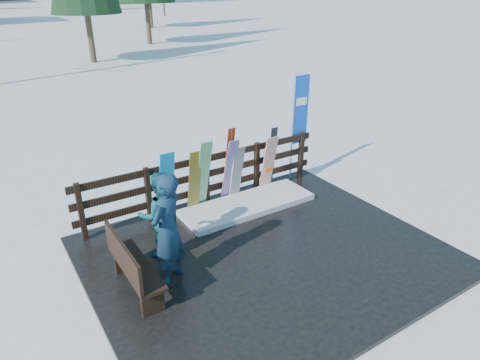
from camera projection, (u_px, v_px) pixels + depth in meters
ground at (266, 256)px, 7.67m from camera, size 700.00×700.00×0.00m
deck at (266, 254)px, 7.65m from camera, size 6.00×5.00×0.08m
fence at (206, 176)px, 9.04m from camera, size 5.60×0.10×1.15m
snow_patch at (248, 204)px, 9.15m from camera, size 2.90×1.00×0.12m
bench at (131, 265)px, 6.45m from camera, size 0.41×1.50×0.97m
snowboard_0 at (167, 187)px, 8.34m from camera, size 0.30×0.32×1.52m
snowboard_1 at (203, 176)px, 8.72m from camera, size 0.26×0.45×1.60m
snowboard_2 at (194, 182)px, 8.66m from camera, size 0.26×0.29×1.41m
snowboard_3 at (230, 171)px, 9.05m from camera, size 0.25×0.43×1.50m
snowboard_4 at (237, 174)px, 9.18m from camera, size 0.26×0.30×1.28m
snowboard_5 at (268, 164)px, 9.57m from camera, size 0.30×0.32×1.36m
ski_pair_a at (228, 165)px, 9.06m from camera, size 0.16×0.34×1.72m
ski_pair_b at (272, 159)px, 9.66m from camera, size 0.17×0.17×1.51m
rental_flag at (299, 114)px, 9.89m from camera, size 0.45×0.04×2.60m
person_front at (167, 230)px, 6.57m from camera, size 0.82×0.75×1.87m
person_back at (160, 215)px, 7.28m from camera, size 0.87×0.73×1.57m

